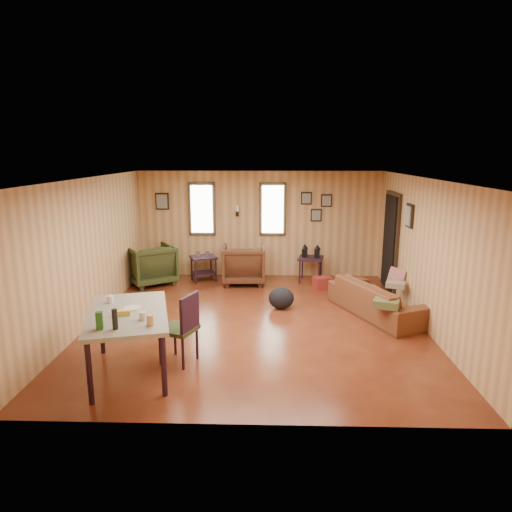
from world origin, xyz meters
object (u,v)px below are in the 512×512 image
(recliner_brown, at_px, (244,262))
(sofa, at_px, (378,293))
(end_table, at_px, (203,264))
(recliner_green, at_px, (151,263))
(dining_table, at_px, (128,318))
(side_table, at_px, (311,256))

(recliner_brown, bearing_deg, sofa, 139.27)
(recliner_brown, relative_size, end_table, 1.36)
(recliner_green, relative_size, dining_table, 0.52)
(side_table, relative_size, dining_table, 0.46)
(end_table, bearing_deg, sofa, -32.07)
(recliner_brown, xyz_separation_m, dining_table, (-1.24, -4.22, 0.29))
(side_table, xyz_separation_m, dining_table, (-2.71, -4.40, 0.18))
(recliner_green, relative_size, side_table, 1.12)
(side_table, height_order, dining_table, dining_table)
(recliner_green, height_order, end_table, recliner_green)
(recliner_green, bearing_deg, recliner_brown, 150.21)
(recliner_green, distance_m, end_table, 1.13)
(end_table, bearing_deg, recliner_brown, -9.72)
(sofa, height_order, recliner_green, recliner_green)
(sofa, xyz_separation_m, recliner_brown, (-2.46, 1.95, 0.07))
(sofa, distance_m, end_table, 3.97)
(dining_table, bearing_deg, recliner_green, 85.83)
(sofa, bearing_deg, recliner_brown, 27.39)
(sofa, relative_size, end_table, 2.96)
(sofa, xyz_separation_m, recliner_green, (-4.46, 1.83, 0.08))
(sofa, xyz_separation_m, dining_table, (-3.70, -2.27, 0.36))
(sofa, height_order, side_table, side_table)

